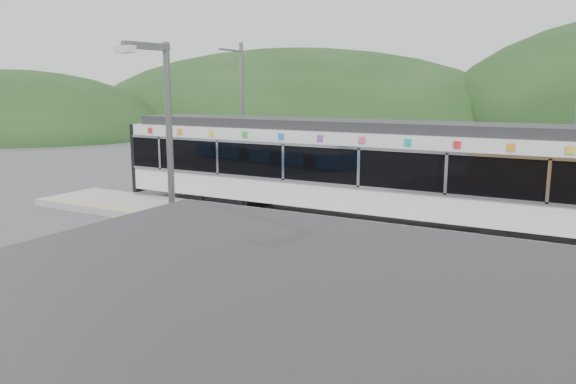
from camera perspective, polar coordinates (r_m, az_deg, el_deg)
The scene contains 7 objects.
ground at distance 16.31m, azimuth -0.70°, elevation -7.09°, with size 120.00×120.00×0.00m, color #4C4C4F.
hills at distance 19.49m, azimuth 23.63°, elevation -5.06°, with size 146.00×149.00×26.00m.
platform at distance 19.10m, azimuth 4.22°, elevation -4.03°, with size 26.00×3.20×0.30m, color #9E9E99.
yellow_line at distance 17.92m, azimuth 2.48°, elevation -4.47°, with size 26.00×0.10×0.01m, color yellow.
train at distance 21.15m, azimuth 7.48°, elevation 2.62°, with size 20.44×3.01×3.74m.
catenary_mast_west at distance 26.55m, azimuth -4.73°, elevation 7.69°, with size 0.18×1.80×7.00m.
lamp_post at distance 10.49m, azimuth -12.26°, elevation 2.06°, with size 0.37×1.04×5.74m.
Camera 1 is at (7.71, -13.51, 4.93)m, focal length 35.00 mm.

